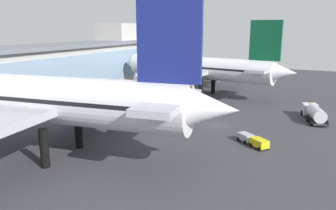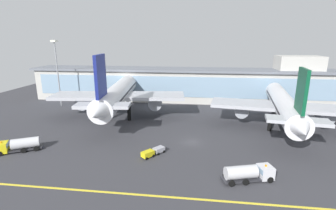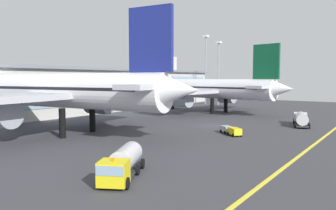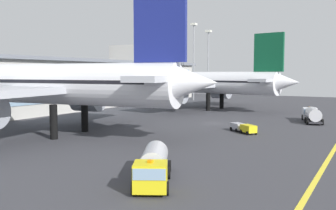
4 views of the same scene
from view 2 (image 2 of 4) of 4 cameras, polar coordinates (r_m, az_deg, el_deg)
ground_plane at (r=60.20m, az=5.49°, el=-8.60°), size 181.97×181.97×0.00m
taxiway_centreline_stripe at (r=40.95m, az=4.43°, el=-20.87°), size 145.57×0.50×0.01m
terminal_building at (r=99.24m, az=7.38°, el=4.89°), size 132.98×14.00×18.16m
airliner_near_left at (r=78.21m, az=-11.52°, el=2.53°), size 41.97×52.03×20.76m
airliner_near_right at (r=73.91m, az=25.30°, el=0.02°), size 39.58×48.72×18.54m
fuel_tanker_truck at (r=46.56m, az=18.48°, el=-14.71°), size 9.36×5.08×2.90m
baggage_tug_near at (r=53.32m, az=-3.53°, el=-10.84°), size 4.78×5.28×1.40m
service_truck_far at (r=64.01m, az=-31.67°, el=-7.94°), size 9.13×6.37×2.90m
apron_light_mast_west at (r=98.11m, az=-24.49°, el=8.72°), size 1.80×1.80×23.98m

